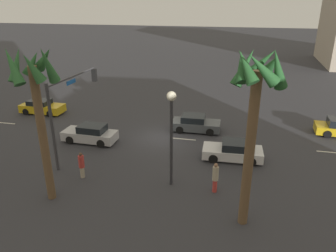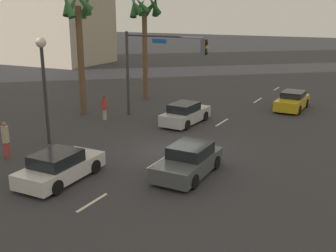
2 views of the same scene
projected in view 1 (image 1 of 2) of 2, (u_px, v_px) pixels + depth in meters
name	position (u px, v px, depth m)	size (l,w,h in m)	color
ground_plane	(162.00, 137.00, 26.63)	(220.00, 220.00, 0.00)	#333338
lane_stripe_1	(330.00, 152.00, 24.03)	(1.91, 0.14, 0.01)	silver
lane_stripe_2	(248.00, 145.00, 25.24)	(1.83, 0.14, 0.01)	silver
lane_stripe_3	(183.00, 139.00, 26.29)	(2.12, 0.14, 0.01)	silver
lane_stripe_4	(86.00, 130.00, 28.01)	(2.16, 0.14, 0.01)	silver
lane_stripe_5	(4.00, 123.00, 29.65)	(2.21, 0.14, 0.01)	silver
car_0	(195.00, 124.00, 27.73)	(4.13, 2.02, 1.38)	#474C51
car_2	(233.00, 151.00, 22.84)	(4.23, 2.07, 1.34)	silver
car_3	(90.00, 134.00, 25.60)	(4.31, 1.92, 1.42)	#B7B7BC
car_4	(42.00, 107.00, 31.96)	(4.23, 1.91, 1.36)	gold
traffic_signal	(70.00, 101.00, 22.13)	(0.59, 6.36, 5.91)	#38383D
streetlamp	(171.00, 121.00, 18.40)	(0.56, 0.56, 5.91)	#2D2D33
pedestrian_0	(82.00, 165.00, 20.36)	(0.51, 0.51, 1.75)	#B2A58C
pedestrian_1	(215.00, 177.00, 18.81)	(0.49, 0.49, 1.89)	#BF3833
palm_tree_0	(35.00, 90.00, 16.21)	(2.45, 2.64, 8.66)	brown
palm_tree_2	(255.00, 98.00, 14.12)	(2.61, 2.55, 8.98)	brown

